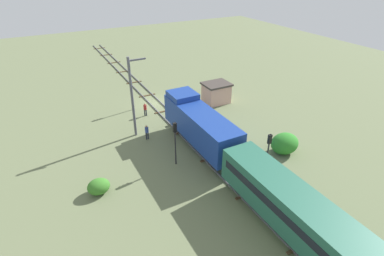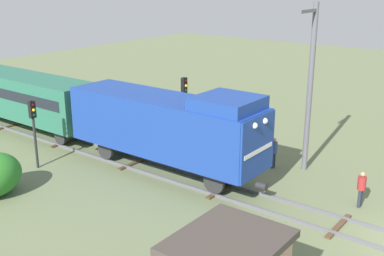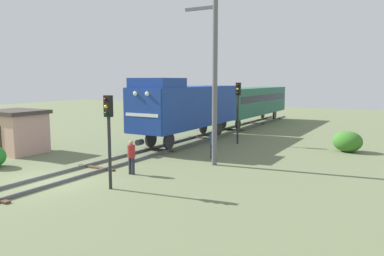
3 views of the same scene
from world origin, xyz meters
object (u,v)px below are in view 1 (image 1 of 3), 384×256
at_px(passenger_car_leading, 298,212).
at_px(traffic_signal_near, 131,89).
at_px(relay_hut, 216,93).
at_px(traffic_signal_mid, 175,136).
at_px(traffic_signal_far, 269,145).
at_px(worker_near_track, 145,108).
at_px(worker_by_signal, 147,131).
at_px(locomotive, 199,123).
at_px(catenary_mast, 132,96).

relative_size(passenger_car_leading, traffic_signal_near, 3.50).
bearing_deg(relay_hut, traffic_signal_mid, 43.07).
relative_size(traffic_signal_far, worker_near_track, 2.20).
xyz_separation_m(worker_near_track, worker_by_signal, (1.80, 5.36, 0.00)).
bearing_deg(relay_hut, traffic_signal_far, 75.32).
height_order(traffic_signal_near, traffic_signal_far, traffic_signal_near).
bearing_deg(traffic_signal_near, relay_hut, 163.78).
bearing_deg(locomotive, passenger_car_leading, 90.00).
distance_m(traffic_signal_near, worker_by_signal, 8.04).
height_order(traffic_signal_near, worker_near_track, traffic_signal_near).
relative_size(locomotive, traffic_signal_mid, 2.61).
distance_m(traffic_signal_far, catenary_mast, 14.61).
xyz_separation_m(traffic_signal_mid, worker_near_track, (-1.00, -10.89, -2.08)).
xyz_separation_m(passenger_car_leading, relay_hut, (-7.50, -21.98, -1.13)).
distance_m(locomotive, worker_by_signal, 6.05).
xyz_separation_m(traffic_signal_near, catenary_mast, (1.74, 6.32, 1.87)).
distance_m(passenger_car_leading, worker_by_signal, 17.88).
xyz_separation_m(worker_by_signal, relay_hut, (-11.70, -4.67, 0.40)).
height_order(locomotive, worker_by_signal, locomotive).
height_order(traffic_signal_mid, relay_hut, traffic_signal_mid).
height_order(locomotive, catenary_mast, catenary_mast).
xyz_separation_m(traffic_signal_near, traffic_signal_far, (-6.80, 18.00, -0.17)).
xyz_separation_m(traffic_signal_far, catenary_mast, (8.54, -11.68, 2.04)).
height_order(locomotive, relay_hut, locomotive).
relative_size(locomotive, worker_by_signal, 6.82).
bearing_deg(traffic_signal_near, traffic_signal_mid, 89.14).
relative_size(locomotive, relay_hut, 3.31).
distance_m(traffic_signal_mid, relay_hut, 15.02).
bearing_deg(locomotive, traffic_signal_near, -74.77).
relative_size(traffic_signal_mid, traffic_signal_far, 1.19).
bearing_deg(catenary_mast, traffic_signal_mid, 102.47).
xyz_separation_m(traffic_signal_near, relay_hut, (-10.70, 3.11, -1.40)).
distance_m(locomotive, worker_near_track, 9.81).
distance_m(traffic_signal_near, traffic_signal_mid, 13.31).
height_order(passenger_car_leading, worker_near_track, passenger_car_leading).
bearing_deg(traffic_signal_mid, passenger_car_leading, 106.09).
height_order(traffic_signal_far, worker_near_track, traffic_signal_far).
bearing_deg(worker_by_signal, relay_hut, 76.09).
bearing_deg(traffic_signal_near, passenger_car_leading, 97.27).
bearing_deg(relay_hut, passenger_car_leading, 71.16).
height_order(traffic_signal_near, relay_hut, traffic_signal_near).
xyz_separation_m(traffic_signal_mid, traffic_signal_far, (-7.00, 4.69, -0.46)).
bearing_deg(catenary_mast, traffic_signal_far, 126.19).
relative_size(passenger_car_leading, relay_hut, 4.00).
height_order(worker_near_track, catenary_mast, catenary_mast).
distance_m(passenger_car_leading, catenary_mast, 19.53).
bearing_deg(catenary_mast, passenger_car_leading, 104.75).
bearing_deg(traffic_signal_far, worker_by_signal, -52.64).
relative_size(catenary_mast, relay_hut, 2.52).
bearing_deg(worker_by_signal, traffic_signal_near, 137.02).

